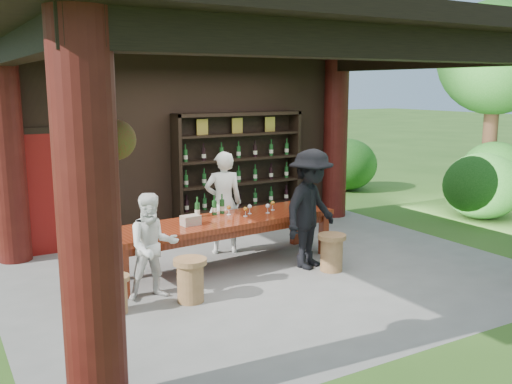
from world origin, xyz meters
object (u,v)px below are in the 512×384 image
wine_shelf (239,172)px  tasting_table (222,226)px  stool_near_left (190,279)px  stool_near_right (332,252)px  guest_woman (153,246)px  guest_man (311,209)px  napkin_basket (191,220)px  stool_far_left (115,293)px  host (223,203)px

wine_shelf → tasting_table: (-1.29, -1.85, -0.48)m
tasting_table → stool_near_left: size_ratio=6.63×
wine_shelf → stool_near_right: size_ratio=4.59×
guest_woman → guest_man: bearing=7.2°
tasting_table → guest_woman: (-1.34, -0.70, 0.06)m
stool_near_left → guest_woman: guest_woman is taller
stool_near_right → napkin_basket: (-1.89, 0.86, 0.53)m
stool_near_right → stool_far_left: stool_near_right is taller
tasting_table → guest_man: 1.36m
wine_shelf → guest_woman: size_ratio=1.83×
stool_far_left → guest_man: (3.08, 0.28, 0.65)m
wine_shelf → tasting_table: size_ratio=0.68×
wine_shelf → napkin_basket: wine_shelf is taller
wine_shelf → stool_far_left: 4.35m
wine_shelf → guest_woman: wine_shelf is taller
tasting_table → stool_near_right: bearing=-35.8°
stool_near_left → stool_near_right: size_ratio=1.02×
host → guest_woman: 2.20m
stool_near_left → guest_woman: size_ratio=0.41×
stool_near_right → guest_woman: 2.72m
tasting_table → stool_near_left: (-0.98, -1.06, -0.34)m
guest_woman → napkin_basket: guest_woman is taller
tasting_table → napkin_basket: (-0.55, -0.11, 0.18)m
host → napkin_basket: bearing=56.5°
tasting_table → stool_far_left: size_ratio=7.97×
tasting_table → napkin_basket: napkin_basket is taller
host → guest_man: bearing=136.9°
tasting_table → guest_man: (1.16, -0.67, 0.26)m
stool_near_right → guest_woman: guest_woman is taller
guest_man → napkin_basket: size_ratio=6.93×
host → guest_woman: size_ratio=1.21×
tasting_table → napkin_basket: size_ratio=14.44×
wine_shelf → stool_far_left: (-3.21, -2.80, -0.87)m
wine_shelf → napkin_basket: bearing=-133.2°
stool_far_left → host: bearing=35.3°
stool_near_left → guest_man: bearing=10.4°
stool_far_left → napkin_basket: 1.70m
stool_near_left → tasting_table: bearing=47.2°
stool_near_left → napkin_basket: (0.43, 0.95, 0.52)m
guest_man → napkin_basket: (-1.71, 0.56, -0.08)m
napkin_basket → stool_near_right: bearing=-24.4°
stool_near_left → stool_far_left: bearing=173.3°
host → stool_far_left: bearing=51.6°
guest_woman → guest_man: 2.51m
host → napkin_basket: size_ratio=6.48×
stool_far_left → guest_man: 3.16m
stool_near_left → host: (1.35, 1.73, 0.54)m
stool_near_left → guest_woman: 0.64m
tasting_table → stool_near_right: (1.34, -0.97, -0.34)m
host → guest_woman: bearing=55.0°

